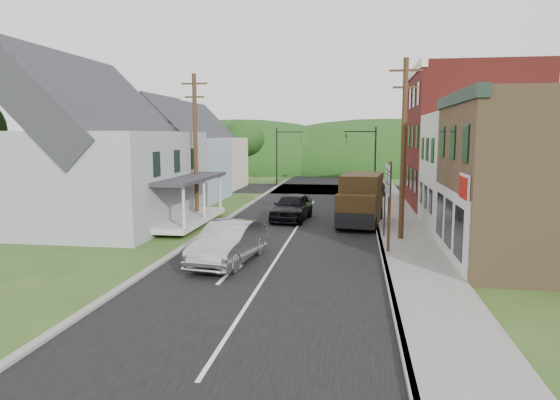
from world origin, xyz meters
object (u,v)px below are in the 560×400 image
at_px(route_sign_cluster, 388,193).
at_px(delivery_van, 361,200).
at_px(dark_sedan, 292,207).
at_px(silver_sedan, 229,243).
at_px(warning_sign, 384,202).

bearing_deg(route_sign_cluster, delivery_van, 97.73).
bearing_deg(delivery_van, dark_sedan, 172.77).
relative_size(silver_sedan, delivery_van, 0.92).
bearing_deg(warning_sign, dark_sedan, 121.66).
distance_m(dark_sedan, warning_sign, 7.29).
bearing_deg(silver_sedan, warning_sign, 48.96).
xyz_separation_m(silver_sedan, warning_sign, (6.63, 5.98, 1.07)).
height_order(dark_sedan, delivery_van, delivery_van).
bearing_deg(delivery_van, silver_sedan, -112.02).
distance_m(silver_sedan, warning_sign, 8.99).
bearing_deg(dark_sedan, delivery_van, -8.90).
distance_m(delivery_van, route_sign_cluster, 7.29).
xyz_separation_m(delivery_van, route_sign_cluster, (1.12, -7.10, 1.22)).
height_order(silver_sedan, delivery_van, delivery_van).
height_order(silver_sedan, warning_sign, warning_sign).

